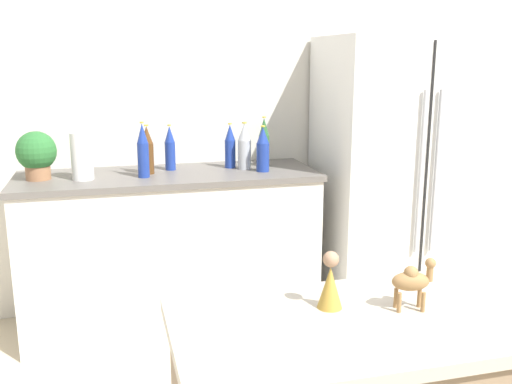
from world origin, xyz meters
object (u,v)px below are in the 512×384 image
Objects in this scene: back_bottle_0 at (147,150)px; refrigerator at (396,175)px; camel_figurine at (413,280)px; back_bottle_1 at (264,143)px; back_bottle_2 at (263,150)px; potted_plant at (36,154)px; back_bottle_6 at (230,147)px; wise_man_figurine_blue at (330,284)px; back_bottle_5 at (170,148)px; back_bottle_3 at (244,147)px; back_bottle_4 at (143,151)px; paper_towel_roll at (82,156)px.

refrigerator is at bearing -2.92° from back_bottle_0.
refrigerator is at bearing 62.66° from camel_figurine.
back_bottle_1 reaches higher than back_bottle_2.
potted_plant is at bearing 119.70° from camel_figurine.
back_bottle_6 is 1.70× the size of wise_man_figurine_blue.
wise_man_figurine_blue is (-0.32, -1.85, -0.07)m from back_bottle_2.
camel_figurine is at bearing -79.01° from back_bottle_5.
back_bottle_0 is at bearing -174.91° from back_bottle_1.
back_bottle_3 is at bearing -42.37° from back_bottle_6.
back_bottle_0 is 2.10m from camel_figurine.
back_bottle_4 reaches higher than back_bottle_0.
back_bottle_1 is at bearing 5.09° from back_bottle_0.
back_bottle_0 is 1.04× the size of back_bottle_6.
back_bottle_0 is (-1.55, 0.08, 0.21)m from refrigerator.
back_bottle_4 reaches higher than back_bottle_3.
back_bottle_4 is at bearing 101.30° from wise_man_figurine_blue.
back_bottle_3 is 1.94× the size of camel_figurine.
back_bottle_3 reaches higher than potted_plant.
back_bottle_2 is 0.13m from back_bottle_3.
back_bottle_5 is at bearing 173.45° from refrigerator.
back_bottle_0 reaches higher than back_bottle_2.
back_bottle_1 is at bearing 0.23° from back_bottle_6.
back_bottle_0 reaches higher than camel_figurine.
refrigerator reaches higher than back_bottle_4.
back_bottle_2 reaches higher than potted_plant.
back_bottle_3 reaches higher than wise_man_figurine_blue.
refrigerator is at bearing -9.70° from back_bottle_1.
back_bottle_5 is 2.14m from camel_figurine.
wise_man_figurine_blue is at bearing -80.12° from back_bottle_0.
back_bottle_5 is at bearing 46.79° from back_bottle_4.
back_bottle_3 is 0.44m from back_bottle_5.
camel_figurine is 0.91× the size of wise_man_figurine_blue.
back_bottle_0 reaches higher than potted_plant.
back_bottle_3 is at bearing 8.80° from back_bottle_4.
refrigerator reaches higher than back_bottle_3.
camel_figurine is at bearing -74.83° from back_bottle_0.
back_bottle_2 is (1.02, -0.03, -0.00)m from paper_towel_roll.
back_bottle_2 is at bearing -0.28° from back_bottle_4.
back_bottle_5 is 0.36m from back_bottle_6.
back_bottle_6 is (-0.21, -0.00, -0.02)m from back_bottle_1.
back_bottle_4 is at bearing -179.33° from refrigerator.
back_bottle_1 is at bearing 7.35° from paper_towel_roll.
paper_towel_roll is at bearing 179.87° from refrigerator.
back_bottle_6 is 1.87× the size of camel_figurine.
back_bottle_3 is at bearing -154.31° from back_bottle_1.
back_bottle_6 is at bearing 91.29° from camel_figurine.
back_bottle_2 is 0.96× the size of back_bottle_3.
back_bottle_3 is (-0.14, -0.07, -0.01)m from back_bottle_1.
paper_towel_roll is 0.52m from back_bottle_5.
back_bottle_5 reaches higher than camel_figurine.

